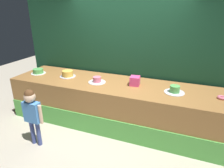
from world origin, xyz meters
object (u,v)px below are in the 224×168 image
object	(u,v)px
cake_center_right	(97,80)
cake_far_right	(175,90)
child_figure	(32,110)
pink_box	(135,81)
cake_far_left	(38,71)
cake_center_left	(68,74)
donut	(222,98)

from	to	relation	value
cake_center_right	cake_far_right	xyz separation A→B (m)	(1.49, 0.04, 0.01)
child_figure	cake_far_right	world-z (taller)	child_figure
pink_box	cake_far_left	distance (m)	2.23
cake_center_right	cake_far_right	distance (m)	1.49
child_figure	cake_far_left	world-z (taller)	child_figure
cake_far_right	cake_center_left	bearing A→B (deg)	178.69
cake_center_left	child_figure	bearing A→B (deg)	-86.99
cake_far_left	cake_center_left	distance (m)	0.75
cake_far_left	child_figure	bearing A→B (deg)	-54.63
cake_far_left	cake_center_left	world-z (taller)	cake_center_left
cake_far_right	cake_center_right	bearing A→B (deg)	-178.61
cake_far_left	cake_far_right	bearing A→B (deg)	0.18
donut	cake_far_right	distance (m)	0.74
child_figure	cake_center_left	bearing A→B (deg)	93.01
child_figure	cake_far_left	size ratio (longest dim) A/B	3.25
donut	cake_far_left	world-z (taller)	cake_far_left
pink_box	cake_center_right	size ratio (longest dim) A/B	0.55
cake_center_left	cake_far_right	world-z (taller)	cake_far_right
child_figure	cake_far_right	size ratio (longest dim) A/B	3.00
pink_box	cake_far_right	distance (m)	0.75
cake_center_right	donut	bearing A→B (deg)	1.54
child_figure	cake_center_left	xyz separation A→B (m)	(-0.06, 1.19, 0.26)
donut	pink_box	bearing A→B (deg)	177.35
cake_center_left	cake_far_right	bearing A→B (deg)	-1.31
child_figure	cake_far_right	xyz separation A→B (m)	(2.17, 1.14, 0.25)
pink_box	cake_center_left	bearing A→B (deg)	-178.40
cake_center_right	cake_far_left	bearing A→B (deg)	178.97
cake_far_left	cake_far_right	distance (m)	2.97
pink_box	child_figure	bearing A→B (deg)	-139.01
cake_far_left	cake_center_left	xyz separation A→B (m)	(0.74, 0.06, 0.01)
cake_far_left	cake_far_right	xyz separation A→B (m)	(2.97, 0.01, 0.00)
child_figure	pink_box	distance (m)	1.91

